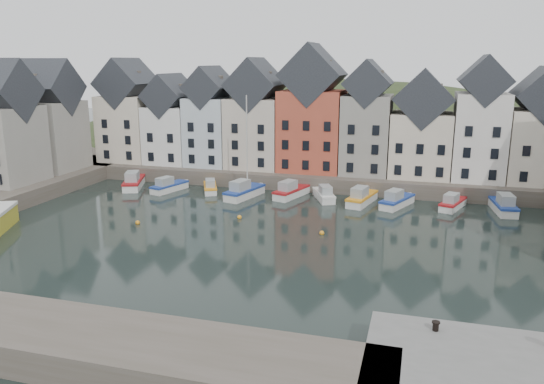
% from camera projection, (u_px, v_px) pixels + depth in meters
% --- Properties ---
extents(ground, '(260.00, 260.00, 0.00)m').
position_uv_depth(ground, '(251.00, 245.00, 51.24)').
color(ground, black).
rests_on(ground, ground).
extents(far_quay, '(90.00, 16.00, 2.00)m').
position_uv_depth(far_quay, '(314.00, 173.00, 79.00)').
color(far_quay, '#4F483D').
rests_on(far_quay, ground).
extents(hillside, '(153.60, 70.40, 64.00)m').
position_uv_depth(hillside, '(338.00, 239.00, 107.82)').
color(hillside, '#283219').
rests_on(hillside, ground).
extents(far_terrace, '(72.37, 8.16, 17.78)m').
position_uv_depth(far_terrace, '(334.00, 123.00, 74.39)').
color(far_terrace, beige).
rests_on(far_terrace, far_quay).
extents(left_terrace, '(7.65, 17.00, 15.69)m').
position_uv_depth(left_terrace, '(28.00, 125.00, 71.30)').
color(left_terrace, gray).
rests_on(left_terrace, left_quay).
extents(mooring_buoys, '(20.50, 5.50, 0.50)m').
position_uv_depth(mooring_buoys, '(231.00, 224.00, 57.25)').
color(mooring_buoys, orange).
rests_on(mooring_buoys, ground).
extents(boat_a, '(4.55, 7.33, 2.69)m').
position_uv_depth(boat_a, '(134.00, 182.00, 74.09)').
color(boat_a, silver).
rests_on(boat_a, ground).
extents(boat_b, '(3.45, 6.19, 2.27)m').
position_uv_depth(boat_b, '(169.00, 186.00, 72.15)').
color(boat_b, silver).
rests_on(boat_b, ground).
extents(boat_c, '(3.70, 5.54, 2.05)m').
position_uv_depth(boat_c, '(210.00, 187.00, 71.85)').
color(boat_c, silver).
rests_on(boat_c, ground).
extents(boat_d, '(3.83, 7.30, 13.35)m').
position_uv_depth(boat_d, '(244.00, 191.00, 68.73)').
color(boat_d, silver).
rests_on(boat_d, ground).
extents(boat_e, '(3.86, 6.84, 2.51)m').
position_uv_depth(boat_e, '(291.00, 191.00, 69.10)').
color(boat_e, silver).
rests_on(boat_e, ground).
extents(boat_f, '(3.96, 5.98, 2.21)m').
position_uv_depth(boat_f, '(324.00, 195.00, 67.73)').
color(boat_f, silver).
rests_on(boat_f, ground).
extents(boat_g, '(3.47, 6.89, 2.53)m').
position_uv_depth(boat_g, '(361.00, 198.00, 65.71)').
color(boat_g, silver).
rests_on(boat_g, ground).
extents(boat_h, '(4.16, 6.56, 2.42)m').
position_uv_depth(boat_h, '(396.00, 201.00, 64.53)').
color(boat_h, silver).
rests_on(boat_h, ground).
extents(boat_i, '(3.57, 5.95, 2.18)m').
position_uv_depth(boat_i, '(452.00, 203.00, 63.63)').
color(boat_i, silver).
rests_on(boat_i, ground).
extents(boat_j, '(2.85, 6.86, 2.56)m').
position_uv_depth(boat_j, '(503.00, 206.00, 62.24)').
color(boat_j, silver).
rests_on(boat_j, ground).
extents(mooring_bollard, '(0.48, 0.48, 0.56)m').
position_uv_depth(mooring_bollard, '(436.00, 326.00, 30.82)').
color(mooring_bollard, black).
rests_on(mooring_bollard, near_quay).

